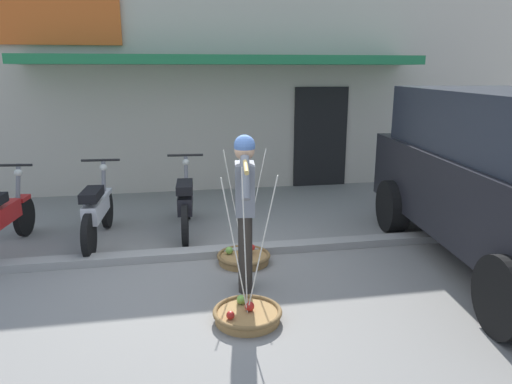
{
  "coord_description": "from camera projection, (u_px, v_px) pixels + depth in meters",
  "views": [
    {
      "loc": [
        -0.56,
        -5.09,
        2.34
      ],
      "look_at": [
        0.51,
        0.6,
        0.85
      ],
      "focal_mm": 33.56,
      "sensor_mm": 36.0,
      "label": 1
    }
  ],
  "objects": [
    {
      "name": "storefront_building",
      "position": [
        211.0,
        79.0,
        11.47
      ],
      "size": [
        13.0,
        6.0,
        4.2
      ],
      "color": "beige",
      "rests_on": "ground"
    },
    {
      "name": "motorcycle_second_in_row",
      "position": [
        97.0,
        211.0,
        6.57
      ],
      "size": [
        0.54,
        1.82,
        1.09
      ],
      "color": "black",
      "rests_on": "ground"
    },
    {
      "name": "motorcycle_nearest_shop",
      "position": [
        2.0,
        219.0,
        6.21
      ],
      "size": [
        0.54,
        1.81,
        1.09
      ],
      "color": "black",
      "rests_on": "ground"
    },
    {
      "name": "ground_plane",
      "position": [
        222.0,
        278.0,
        5.53
      ],
      "size": [
        90.0,
        90.0,
        0.0
      ],
      "primitive_type": "plane",
      "color": "gray"
    },
    {
      "name": "sidewalk_curb",
      "position": [
        216.0,
        252.0,
        6.18
      ],
      "size": [
        20.0,
        0.24,
        0.1
      ],
      "primitive_type": "cube",
      "color": "gray",
      "rests_on": "ground"
    },
    {
      "name": "motorcycle_third_in_row",
      "position": [
        186.0,
        203.0,
        6.97
      ],
      "size": [
        0.54,
        1.82,
        1.09
      ],
      "color": "black",
      "rests_on": "ground"
    },
    {
      "name": "fruit_vendor",
      "position": [
        245.0,
        203.0,
        5.04
      ],
      "size": [
        0.24,
        1.42,
        1.7
      ],
      "color": "#2D2823",
      "rests_on": "ground"
    },
    {
      "name": "fruit_basket_right_side",
      "position": [
        247.0,
        314.0,
        4.57
      ],
      "size": [
        0.67,
        0.67,
        1.45
      ],
      "color": "#9E7542",
      "rests_on": "ground"
    },
    {
      "name": "fruit_basket_left_side",
      "position": [
        244.0,
        257.0,
        5.95
      ],
      "size": [
        0.67,
        0.67,
        1.45
      ],
      "color": "#9E7542",
      "rests_on": "ground"
    }
  ]
}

